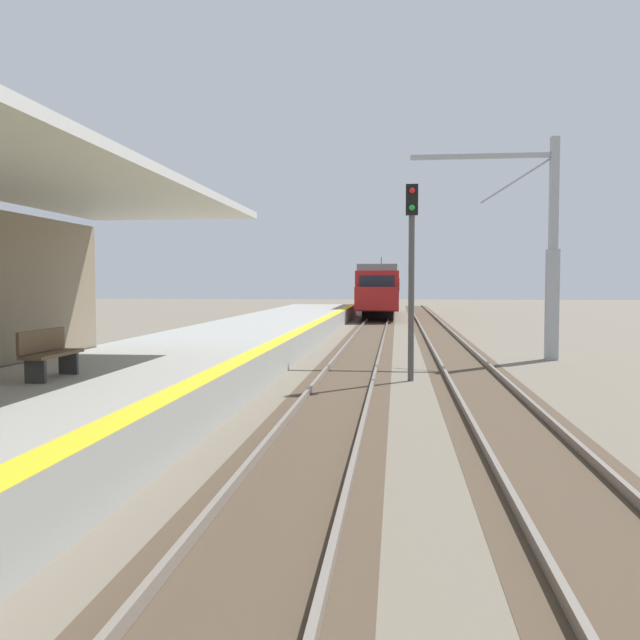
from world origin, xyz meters
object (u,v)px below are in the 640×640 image
approaching_train (380,288)px  platform_bench (49,352)px  catenary_pylon_far_side (544,254)px  rail_signal_post (412,261)px

approaching_train → platform_bench: (-4.89, -42.63, -0.80)m
approaching_train → platform_bench: size_ratio=12.25×
catenary_pylon_far_side → platform_bench: (-11.13, -12.44, -2.23)m
approaching_train → catenary_pylon_far_side: (6.24, -30.19, 1.43)m
rail_signal_post → platform_bench: (-6.58, -6.77, -1.82)m
approaching_train → rail_signal_post: 35.91m
catenary_pylon_far_side → platform_bench: catenary_pylon_far_side is taller
approaching_train → platform_bench: bearing=-96.5°
platform_bench → rail_signal_post: bearing=45.8°
rail_signal_post → catenary_pylon_far_side: bearing=51.2°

